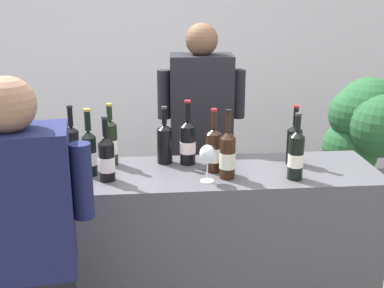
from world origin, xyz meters
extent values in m
cube|color=white|center=(0.00, 2.60, 1.40)|extent=(8.00, 0.10, 2.80)
cube|color=#4C4C51|center=(0.00, 0.00, 0.50)|extent=(2.07, 0.53, 1.01)
cylinder|color=black|center=(-0.74, -0.05, 1.11)|extent=(0.08, 0.08, 0.20)
cone|color=black|center=(-0.74, -0.05, 1.22)|extent=(0.08, 0.08, 0.04)
cylinder|color=black|center=(-0.74, -0.05, 1.28)|extent=(0.03, 0.03, 0.07)
cylinder|color=#B79333|center=(-0.74, -0.05, 1.32)|extent=(0.03, 0.03, 0.01)
cylinder|color=silver|center=(-0.74, -0.05, 1.10)|extent=(0.08, 0.08, 0.06)
cylinder|color=black|center=(0.62, 0.08, 1.10)|extent=(0.08, 0.08, 0.19)
cone|color=black|center=(0.62, 0.08, 1.21)|extent=(0.08, 0.08, 0.03)
cylinder|color=black|center=(0.62, 0.08, 1.27)|extent=(0.03, 0.03, 0.10)
cylinder|color=maroon|center=(0.62, 0.08, 1.32)|extent=(0.03, 0.03, 0.01)
cylinder|color=black|center=(0.23, -0.10, 1.11)|extent=(0.08, 0.08, 0.21)
cone|color=black|center=(0.23, -0.10, 1.23)|extent=(0.08, 0.08, 0.04)
cylinder|color=black|center=(0.23, -0.10, 1.30)|extent=(0.03, 0.03, 0.09)
cylinder|color=black|center=(0.23, -0.10, 1.35)|extent=(0.03, 0.03, 0.01)
cylinder|color=silver|center=(0.23, -0.10, 1.10)|extent=(0.08, 0.08, 0.08)
cylinder|color=black|center=(-0.07, 0.15, 1.10)|extent=(0.08, 0.08, 0.19)
cone|color=black|center=(-0.07, 0.15, 1.21)|extent=(0.08, 0.08, 0.03)
cylinder|color=black|center=(-0.07, 0.15, 1.27)|extent=(0.03, 0.03, 0.08)
cylinder|color=#333338|center=(-0.07, 0.15, 1.31)|extent=(0.03, 0.03, 0.01)
cylinder|color=black|center=(-0.55, 0.14, 1.10)|extent=(0.07, 0.07, 0.19)
cone|color=black|center=(-0.55, 0.14, 1.22)|extent=(0.07, 0.07, 0.03)
cylinder|color=black|center=(-0.55, 0.14, 1.28)|extent=(0.03, 0.03, 0.10)
cylinder|color=black|center=(-0.55, 0.14, 1.33)|extent=(0.03, 0.03, 0.01)
cylinder|color=black|center=(0.05, 0.13, 1.11)|extent=(0.08, 0.08, 0.21)
cone|color=black|center=(0.05, 0.13, 1.23)|extent=(0.08, 0.08, 0.03)
cylinder|color=black|center=(0.05, 0.13, 1.30)|extent=(0.03, 0.03, 0.10)
cylinder|color=maroon|center=(0.05, 0.13, 1.35)|extent=(0.04, 0.04, 0.01)
cylinder|color=silver|center=(0.05, 0.13, 1.10)|extent=(0.09, 0.09, 0.06)
cylinder|color=black|center=(-0.45, 0.00, 1.11)|extent=(0.07, 0.07, 0.20)
cone|color=black|center=(-0.45, 0.00, 1.23)|extent=(0.07, 0.07, 0.03)
cylinder|color=black|center=(-0.45, 0.00, 1.29)|extent=(0.03, 0.03, 0.10)
cylinder|color=#B79333|center=(-0.45, 0.00, 1.35)|extent=(0.03, 0.03, 0.01)
cylinder|color=white|center=(-0.45, 0.00, 1.10)|extent=(0.07, 0.07, 0.07)
cylinder|color=black|center=(-0.36, -0.08, 1.10)|extent=(0.08, 0.08, 0.19)
cone|color=black|center=(-0.36, -0.08, 1.22)|extent=(0.08, 0.08, 0.04)
cylinder|color=black|center=(-0.36, -0.08, 1.28)|extent=(0.03, 0.03, 0.09)
cylinder|color=#333338|center=(-0.36, -0.08, 1.33)|extent=(0.03, 0.03, 0.01)
cylinder|color=silver|center=(-0.36, -0.08, 1.09)|extent=(0.08, 0.08, 0.07)
cylinder|color=black|center=(-0.35, 0.15, 1.12)|extent=(0.07, 0.07, 0.22)
cone|color=black|center=(-0.35, 0.15, 1.24)|extent=(0.07, 0.07, 0.03)
cylinder|color=black|center=(-0.35, 0.15, 1.29)|extent=(0.03, 0.03, 0.08)
cylinder|color=#B79333|center=(-0.35, 0.15, 1.34)|extent=(0.03, 0.03, 0.01)
cylinder|color=white|center=(-0.35, 0.15, 1.11)|extent=(0.07, 0.07, 0.08)
cylinder|color=black|center=(0.18, 0.00, 1.11)|extent=(0.08, 0.08, 0.20)
cone|color=black|center=(0.18, 0.00, 1.22)|extent=(0.08, 0.08, 0.03)
cylinder|color=black|center=(0.18, 0.00, 1.28)|extent=(0.03, 0.03, 0.09)
cylinder|color=maroon|center=(0.18, 0.00, 1.33)|extent=(0.03, 0.03, 0.01)
cylinder|color=#EBEDCB|center=(0.18, 0.00, 1.10)|extent=(0.08, 0.08, 0.07)
cylinder|color=black|center=(-0.84, -0.11, 1.10)|extent=(0.07, 0.07, 0.19)
cone|color=black|center=(-0.84, -0.11, 1.21)|extent=(0.07, 0.07, 0.03)
cylinder|color=black|center=(-0.84, -0.11, 1.27)|extent=(0.03, 0.03, 0.08)
cylinder|color=maroon|center=(-0.84, -0.11, 1.31)|extent=(0.03, 0.03, 0.01)
cylinder|color=silver|center=(-0.84, -0.11, 1.09)|extent=(0.07, 0.07, 0.06)
cylinder|color=black|center=(0.57, -0.14, 1.12)|extent=(0.08, 0.08, 0.22)
cone|color=black|center=(0.57, -0.14, 1.24)|extent=(0.08, 0.08, 0.03)
cylinder|color=black|center=(0.57, -0.14, 1.29)|extent=(0.03, 0.03, 0.08)
cylinder|color=#333338|center=(0.57, -0.14, 1.34)|extent=(0.03, 0.03, 0.01)
cylinder|color=white|center=(0.57, -0.14, 1.11)|extent=(0.08, 0.08, 0.07)
cylinder|color=silver|center=(0.13, -0.14, 1.01)|extent=(0.07, 0.07, 0.00)
cylinder|color=silver|center=(0.13, -0.14, 1.06)|extent=(0.01, 0.01, 0.10)
ellipsoid|color=silver|center=(0.13, -0.14, 1.15)|extent=(0.08, 0.08, 0.09)
ellipsoid|color=maroon|center=(0.13, -0.14, 1.13)|extent=(0.06, 0.06, 0.03)
cube|color=black|center=(0.18, 0.59, 0.45)|extent=(0.35, 0.26, 0.89)
cube|color=black|center=(0.18, 0.59, 1.21)|extent=(0.39, 0.26, 0.63)
sphere|color=brown|center=(0.18, 0.59, 1.62)|extent=(0.20, 0.20, 0.20)
cylinder|color=black|center=(0.41, 0.58, 1.29)|extent=(0.08, 0.08, 0.30)
cylinder|color=black|center=(-0.05, 0.60, 1.29)|extent=(0.08, 0.08, 0.30)
cube|color=#191E47|center=(-0.64, -0.65, 1.15)|extent=(0.42, 0.29, 0.57)
sphere|color=#8C664C|center=(-0.64, -0.65, 1.53)|extent=(0.20, 0.20, 0.20)
cylinder|color=#191E47|center=(-0.41, -0.62, 1.22)|extent=(0.08, 0.08, 0.30)
cylinder|color=brown|center=(1.41, 0.90, 0.14)|extent=(0.32, 0.32, 0.28)
sphere|color=#23562D|center=(1.48, 0.85, 0.97)|extent=(0.31, 0.31, 0.31)
sphere|color=#23562D|center=(1.45, 0.79, 1.00)|extent=(0.45, 0.45, 0.45)
sphere|color=#23562D|center=(1.42, 0.96, 1.07)|extent=(0.47, 0.47, 0.47)
sphere|color=#23562D|center=(1.31, 0.97, 0.80)|extent=(0.40, 0.40, 0.40)
sphere|color=#23562D|center=(1.32, 0.96, 1.04)|extent=(0.37, 0.37, 0.37)
sphere|color=#23562D|center=(1.42, 0.85, 1.04)|extent=(0.38, 0.38, 0.38)
sphere|color=#23562D|center=(1.36, 0.98, 0.74)|extent=(0.34, 0.34, 0.34)
cylinder|color=#4C3823|center=(1.41, 0.90, 0.58)|extent=(0.05, 0.05, 0.60)
camera|label=1|loc=(-0.15, -2.40, 1.93)|focal=46.67mm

